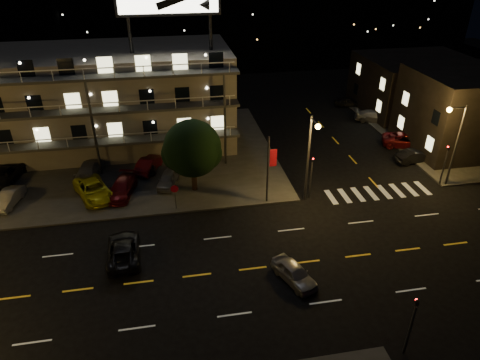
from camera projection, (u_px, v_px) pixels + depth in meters
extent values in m
plane|color=black|center=(225.00, 272.00, 30.22)|extent=(140.00, 140.00, 0.00)
cube|color=#343432|center=(66.00, 161.00, 45.13)|extent=(44.00, 24.00, 0.15)
cube|color=#343432|center=(445.00, 132.00, 51.94)|extent=(16.00, 24.00, 0.15)
cube|color=gray|center=(102.00, 101.00, 46.75)|extent=(28.00, 12.00, 10.00)
cube|color=gray|center=(94.00, 53.00, 44.15)|extent=(28.00, 12.00, 0.50)
cube|color=#343432|center=(98.00, 143.00, 41.75)|extent=(28.00, 1.80, 0.25)
cube|color=#343432|center=(92.00, 112.00, 40.17)|extent=(28.00, 1.80, 0.25)
cube|color=#343432|center=(86.00, 78.00, 38.59)|extent=(28.00, 1.80, 0.25)
cylinder|color=black|center=(130.00, 35.00, 42.07)|extent=(0.36, 0.36, 3.50)
cylinder|color=black|center=(210.00, 32.00, 43.31)|extent=(0.36, 0.36, 3.50)
cube|color=black|center=(475.00, 110.00, 46.45)|extent=(14.00, 10.00, 8.50)
cube|color=black|center=(416.00, 85.00, 57.10)|extent=(14.00, 12.00, 7.00)
cylinder|color=#2D2D30|center=(308.00, 160.00, 36.66)|extent=(0.20, 0.20, 8.00)
cylinder|color=#2D2D30|center=(315.00, 122.00, 34.10)|extent=(0.12, 1.80, 0.12)
sphere|color=#FFB23F|center=(318.00, 127.00, 33.47)|extent=(0.44, 0.44, 0.44)
cylinder|color=#2D2D30|center=(456.00, 147.00, 38.83)|extent=(0.20, 0.20, 8.00)
cylinder|color=#2D2D30|center=(458.00, 108.00, 36.83)|extent=(1.80, 0.12, 0.12)
sphere|color=#FFB23F|center=(449.00, 110.00, 36.75)|extent=(0.44, 0.44, 0.44)
cylinder|color=#2D2D30|center=(311.00, 180.00, 38.00)|extent=(0.14, 0.14, 3.60)
imported|color=black|center=(313.00, 157.00, 36.86)|extent=(0.20, 0.16, 1.00)
sphere|color=#FF0C0C|center=(313.00, 159.00, 36.81)|extent=(0.14, 0.14, 0.14)
cylinder|color=#2D2D30|center=(410.00, 331.00, 23.45)|extent=(0.14, 0.14, 3.60)
imported|color=black|center=(418.00, 300.00, 22.31)|extent=(0.20, 0.16, 1.00)
sphere|color=#FF0C0C|center=(417.00, 300.00, 22.47)|extent=(0.14, 0.14, 0.14)
cylinder|color=#2D2D30|center=(444.00, 168.00, 40.01)|extent=(0.14, 0.14, 3.60)
imported|color=black|center=(449.00, 146.00, 38.87)|extent=(0.16, 0.20, 1.00)
sphere|color=#FF0C0C|center=(448.00, 147.00, 38.90)|extent=(0.14, 0.14, 0.14)
cylinder|color=#2D2D30|center=(268.00, 171.00, 36.60)|extent=(0.16, 0.16, 6.40)
cube|color=red|center=(273.00, 158.00, 36.08)|extent=(0.60, 0.04, 1.60)
cylinder|color=#2D2D30|center=(175.00, 199.00, 36.57)|extent=(0.08, 0.08, 2.20)
cylinder|color=red|center=(175.00, 189.00, 36.01)|extent=(0.91, 0.04, 0.91)
cylinder|color=black|center=(194.00, 178.00, 39.30)|extent=(0.50, 0.50, 2.40)
sphere|color=black|center=(192.00, 148.00, 37.82)|extent=(5.19, 5.19, 5.19)
sphere|color=black|center=(179.00, 154.00, 38.27)|extent=(3.20, 3.20, 3.20)
sphere|color=black|center=(205.00, 153.00, 37.84)|extent=(3.00, 3.00, 3.00)
imported|color=gray|center=(9.00, 198.00, 37.29)|extent=(2.06, 3.99, 1.25)
imported|color=#CCC613|center=(93.00, 190.00, 38.36)|extent=(4.38, 5.87, 1.48)
imported|color=#5D0D11|center=(122.00, 188.00, 38.76)|extent=(2.94, 5.04, 1.37)
imported|color=gray|center=(168.00, 179.00, 40.28)|extent=(2.49, 3.99, 1.27)
imported|color=black|center=(5.00, 174.00, 40.92)|extent=(3.33, 5.83, 1.53)
imported|color=gray|center=(90.00, 169.00, 41.87)|extent=(2.55, 5.12, 1.43)
imported|color=black|center=(148.00, 164.00, 42.90)|extent=(1.70, 3.94, 1.32)
imported|color=#5D0D11|center=(149.00, 164.00, 42.77)|extent=(3.07, 4.54, 1.41)
imported|color=black|center=(414.00, 156.00, 44.76)|extent=(4.25, 2.04, 1.34)
imported|color=#5D0D11|center=(408.00, 140.00, 48.00)|extent=(6.09, 4.47, 1.54)
imported|color=gray|center=(374.00, 116.00, 54.67)|extent=(5.21, 3.68, 1.40)
imported|color=black|center=(348.00, 102.00, 59.67)|extent=(4.06, 2.34, 1.30)
imported|color=gray|center=(294.00, 273.00, 29.17)|extent=(2.84, 4.12, 1.30)
imported|color=black|center=(123.00, 250.00, 31.29)|extent=(2.49, 5.09, 1.39)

